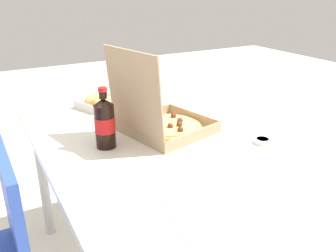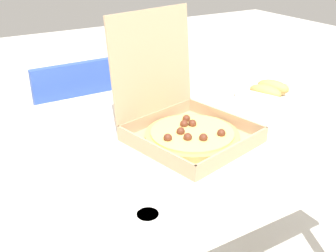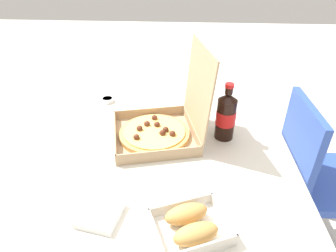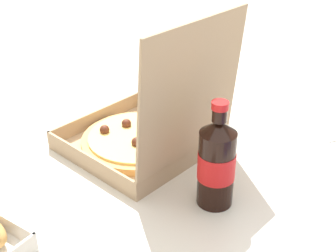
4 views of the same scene
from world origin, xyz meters
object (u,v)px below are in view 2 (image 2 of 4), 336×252
at_px(dipping_sauce_cup, 148,217).
at_px(pizza_box_open, 185,123).
at_px(chair, 75,133).
at_px(napkin_pile, 317,122).
at_px(bread_side_box, 269,91).
at_px(cola_bottle, 142,84).

bearing_deg(dipping_sauce_cup, pizza_box_open, 45.91).
xyz_separation_m(chair, napkin_pile, (0.52, -0.84, 0.27)).
relative_size(bread_side_box, dipping_sauce_cup, 4.14).
bearing_deg(pizza_box_open, chair, 99.65).
distance_m(chair, bread_side_box, 0.86).
xyz_separation_m(chair, pizza_box_open, (0.12, -0.71, 0.31)).
height_order(chair, dipping_sauce_cup, chair).
relative_size(pizza_box_open, cola_bottle, 1.75).
relative_size(napkin_pile, dipping_sauce_cup, 1.96).
bearing_deg(cola_bottle, pizza_box_open, -87.11).
xyz_separation_m(bread_side_box, cola_bottle, (-0.45, 0.13, 0.07)).
distance_m(chair, pizza_box_open, 0.78).
height_order(pizza_box_open, dipping_sauce_cup, pizza_box_open).
xyz_separation_m(pizza_box_open, bread_side_box, (0.43, 0.11, -0.02)).
xyz_separation_m(cola_bottle, dipping_sauce_cup, (-0.26, -0.52, -0.08)).
bearing_deg(bread_side_box, dipping_sauce_cup, -151.06).
distance_m(cola_bottle, napkin_pile, 0.57).
bearing_deg(chair, cola_bottle, -76.97).
relative_size(pizza_box_open, napkin_pile, 3.57).
bearing_deg(bread_side_box, napkin_pile, -97.33).
xyz_separation_m(cola_bottle, napkin_pile, (0.41, -0.38, -0.08)).
bearing_deg(napkin_pile, chair, 121.78).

